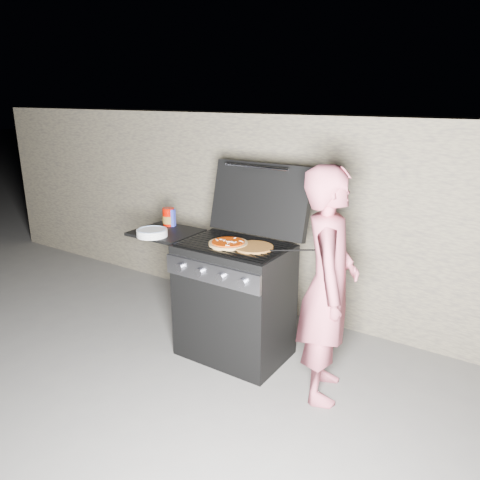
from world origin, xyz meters
The scene contains 10 objects.
ground centered at (0.00, 0.00, 0.00)m, with size 50.00×50.00×0.00m, color #595754.
stone_wall centered at (0.00, 1.05, 0.90)m, with size 8.00×0.35×1.80m, color #766B51.
gas_grill centered at (-0.25, 0.00, 0.46)m, with size 1.34×0.79×0.91m, color black, non-canonical shape.
pizza_topped centered at (-0.02, -0.05, 0.93)m, with size 0.29×0.29×0.03m, color #B57438, non-canonical shape.
pizza_plain centered at (0.17, -0.01, 0.92)m, with size 0.28×0.28×0.02m, color orange.
sauce_jar centered at (-0.77, 0.14, 0.98)m, with size 0.10×0.10×0.15m, color #A10A00.
blue_carton centered at (-0.73, 0.14, 0.97)m, with size 0.07×0.04×0.14m, color navy.
plate_stack centered at (-0.66, -0.17, 0.93)m, with size 0.24×0.24×0.06m, color silver.
person centered at (0.78, -0.07, 0.78)m, with size 0.57×0.37×1.57m, color #B35061.
tongs centered at (0.51, 0.00, 0.96)m, with size 0.01×0.01×0.44m, color black.
Camera 1 is at (1.83, -2.71, 1.97)m, focal length 35.00 mm.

